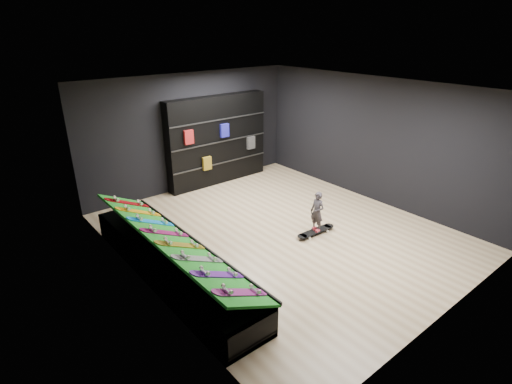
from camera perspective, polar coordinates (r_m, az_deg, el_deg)
floor at (r=8.54m, az=3.47°, el=-5.77°), size 6.00×7.00×0.01m
ceiling at (r=7.58m, az=4.01°, el=14.56°), size 6.00×7.00×0.01m
wall_back at (r=10.66m, az=-9.28°, el=8.49°), size 6.00×0.02×3.00m
wall_front at (r=6.08m, az=26.78°, el=-4.97°), size 6.00×0.02×3.00m
wall_left at (r=6.42m, az=-16.39°, el=-1.89°), size 0.02×7.00×3.00m
wall_right at (r=10.14m, az=16.38°, el=7.13°), size 0.02×7.00×3.00m
display_rack at (r=7.16m, az=-11.96°, el=-10.08°), size 0.90×4.50×0.50m
turf_ramp at (r=6.95m, az=-11.90°, el=-6.74°), size 0.92×4.50×0.46m
back_shelving at (r=10.94m, az=-5.57°, el=7.37°), size 2.98×0.35×2.38m
floor_skateboard at (r=8.53m, az=8.54°, el=-5.70°), size 0.99×0.26×0.09m
child at (r=8.39m, az=8.66°, el=-3.88°), size 0.15×0.20×0.52m
display_board_0 at (r=5.56m, az=-2.24°, el=-14.12°), size 0.93×0.22×0.50m
display_board_1 at (r=5.93m, az=-5.48°, el=-11.63°), size 0.93×0.22×0.50m
display_board_2 at (r=6.32m, az=-8.28°, el=-9.40°), size 0.93×0.22×0.50m
display_board_3 at (r=6.73m, az=-10.72°, el=-7.42°), size 0.93×0.22×0.50m
display_board_4 at (r=7.16m, az=-12.86°, el=-5.66°), size 0.93×0.22×0.50m
display_board_5 at (r=7.60m, az=-14.74°, el=-4.10°), size 0.93×0.22×0.50m
display_board_6 at (r=8.05m, az=-16.40°, el=-2.71°), size 0.93×0.22×0.50m
display_board_7 at (r=8.52m, az=-17.88°, el=-1.47°), size 0.93×0.22×0.50m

